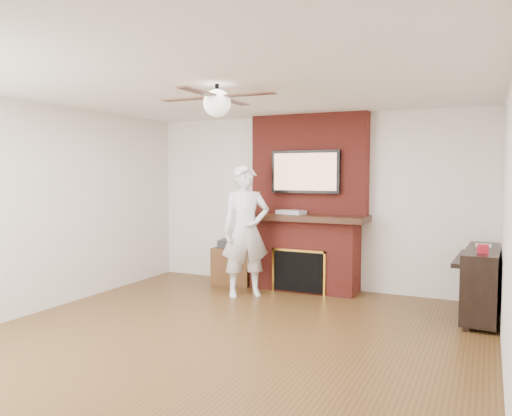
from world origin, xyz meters
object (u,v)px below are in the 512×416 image
at_px(person, 246,231).
at_px(piano, 481,281).
at_px(fireplace, 306,220).
at_px(side_table, 235,263).

xyz_separation_m(person, piano, (2.90, 0.18, -0.45)).
height_order(fireplace, person, fireplace).
height_order(side_table, piano, piano).
height_order(fireplace, side_table, fireplace).
distance_m(person, side_table, 1.02).
xyz_separation_m(person, side_table, (-0.51, 0.66, -0.58)).
bearing_deg(person, piano, -35.12).
xyz_separation_m(fireplace, side_table, (-1.11, -0.07, -0.69)).
relative_size(fireplace, side_table, 3.79).
height_order(person, side_table, person).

